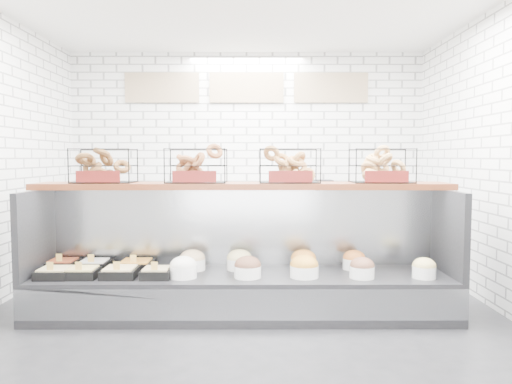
{
  "coord_description": "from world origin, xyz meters",
  "views": [
    {
      "loc": [
        0.12,
        -4.44,
        1.51
      ],
      "look_at": [
        0.13,
        0.45,
        1.17
      ],
      "focal_mm": 35.0,
      "sensor_mm": 36.0,
      "label": 1
    }
  ],
  "objects": [
    {
      "name": "ground",
      "position": [
        0.0,
        0.0,
        0.0
      ],
      "size": [
        5.5,
        5.5,
        0.0
      ],
      "primitive_type": "plane",
      "color": "black",
      "rests_on": "ground"
    },
    {
      "name": "room_shell",
      "position": [
        0.0,
        0.6,
        2.06
      ],
      "size": [
        5.02,
        5.51,
        3.01
      ],
      "color": "white",
      "rests_on": "ground"
    },
    {
      "name": "display_case",
      "position": [
        -0.02,
        0.34,
        0.33
      ],
      "size": [
        4.0,
        0.9,
        1.2
      ],
      "color": "black",
      "rests_on": "ground"
    },
    {
      "name": "bagel_shelf",
      "position": [
        -0.0,
        0.52,
        1.39
      ],
      "size": [
        4.1,
        0.5,
        0.4
      ],
      "color": "#502211",
      "rests_on": "display_case"
    },
    {
      "name": "prep_counter",
      "position": [
        -0.01,
        2.43,
        0.47
      ],
      "size": [
        4.0,
        0.6,
        1.2
      ],
      "color": "#93969B",
      "rests_on": "ground"
    }
  ]
}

